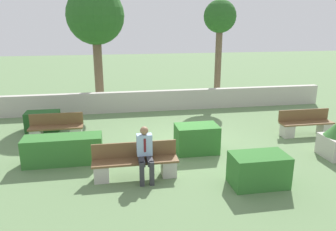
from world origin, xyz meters
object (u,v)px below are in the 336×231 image
Objects in this scene: bench_front at (135,164)px; tree_leftmost at (95,17)px; bench_left_side at (57,130)px; bench_right_side at (306,126)px; person_seated_man at (145,151)px; tree_center_left at (220,21)px.

tree_leftmost reaches higher than bench_front.
bench_left_side is 0.33× the size of tree_leftmost.
bench_front and bench_left_side have the same top height.
bench_left_side and bench_right_side have the same top height.
bench_left_side is 1.28× the size of person_seated_man.
tree_leftmost is at bearing 97.88° from bench_front.
person_seated_man is (-5.83, -2.31, 0.41)m from bench_right_side.
tree_leftmost reaches higher than bench_right_side.
tree_center_left is (7.10, 4.73, 3.51)m from bench_left_side.
tree_center_left is (5.77, 0.38, -0.14)m from tree_leftmost.
person_seated_man is 9.70m from tree_center_left.
person_seated_man is 0.25× the size of tree_leftmost.
person_seated_man is at bearing -56.99° from bench_left_side.
tree_center_left is (-1.34, 5.71, 3.50)m from bench_right_side.
bench_right_side is at bearing 21.64° from person_seated_man.
bench_front is 0.41× the size of tree_leftmost.
bench_right_side is at bearing -36.88° from tree_leftmost.
bench_front is at bearing -169.66° from bench_right_side.
tree_leftmost reaches higher than bench_left_side.
bench_left_side is at bearing 128.32° from person_seated_man.
bench_left_side is (-2.37, 3.15, -0.02)m from bench_front.
tree_leftmost is 1.10× the size of tree_center_left.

